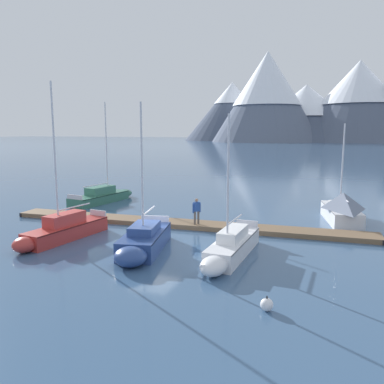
% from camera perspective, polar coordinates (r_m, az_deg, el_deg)
% --- Properties ---
extents(ground_plane, '(700.00, 700.00, 0.00)m').
position_cam_1_polar(ground_plane, '(22.25, -5.75, -7.35)').
color(ground_plane, '#38567A').
extents(mountain_west_summit, '(63.81, 63.81, 39.00)m').
position_cam_1_polar(mountain_west_summit, '(268.98, 5.95, 11.92)').
color(mountain_west_summit, '#424C60').
rests_on(mountain_west_summit, ground).
extents(mountain_central_massif, '(64.71, 64.71, 52.53)m').
position_cam_1_polar(mountain_central_massif, '(238.99, 11.05, 14.13)').
color(mountain_central_massif, slate).
rests_on(mountain_central_massif, ground).
extents(mountain_shoulder_ridge, '(81.59, 81.59, 35.16)m').
position_cam_1_polar(mountain_shoulder_ridge, '(259.26, 16.49, 11.43)').
color(mountain_shoulder_ridge, '#424C60').
rests_on(mountain_shoulder_ridge, ground).
extents(mountain_east_summit, '(81.21, 81.21, 48.05)m').
position_cam_1_polar(mountain_east_summit, '(258.00, 23.43, 12.60)').
color(mountain_east_summit, '#4C566B').
rests_on(mountain_east_summit, ground).
extents(dock, '(24.56, 3.80, 0.30)m').
position_cam_1_polar(dock, '(25.71, -1.65, -4.74)').
color(dock, brown).
rests_on(dock, ground).
extents(sailboat_nearest_berth, '(2.50, 7.39, 8.75)m').
position_cam_1_polar(sailboat_nearest_berth, '(35.17, -12.97, -0.55)').
color(sailboat_nearest_berth, '#336B56').
rests_on(sailboat_nearest_berth, ground).
extents(sailboat_second_berth, '(1.99, 6.49, 8.93)m').
position_cam_1_polar(sailboat_second_berth, '(23.54, -18.65, -5.33)').
color(sailboat_second_berth, '#B2332D').
rests_on(sailboat_second_berth, ground).
extents(sailboat_mid_dock_port, '(3.03, 6.08, 7.70)m').
position_cam_1_polar(sailboat_mid_dock_port, '(20.31, -7.30, -7.23)').
color(sailboat_mid_dock_port, navy).
rests_on(sailboat_mid_dock_port, ground).
extents(sailboat_mid_dock_starboard, '(1.49, 6.66, 7.05)m').
position_cam_1_polar(sailboat_mid_dock_starboard, '(19.37, 5.75, -8.09)').
color(sailboat_mid_dock_starboard, white).
rests_on(sailboat_mid_dock_starboard, ground).
extents(sailboat_far_berth, '(3.18, 6.68, 6.78)m').
position_cam_1_polar(sailboat_far_berth, '(28.81, 21.16, -2.15)').
color(sailboat_far_berth, silver).
rests_on(sailboat_far_berth, ground).
extents(person_on_dock, '(0.41, 0.47, 1.69)m').
position_cam_1_polar(person_on_dock, '(24.73, 0.69, -2.63)').
color(person_on_dock, brown).
rests_on(person_on_dock, dock).
extents(mooring_buoy_channel_marker, '(0.46, 0.46, 0.54)m').
position_cam_1_polar(mooring_buoy_channel_marker, '(14.31, 11.01, -16.05)').
color(mooring_buoy_channel_marker, white).
rests_on(mooring_buoy_channel_marker, ground).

